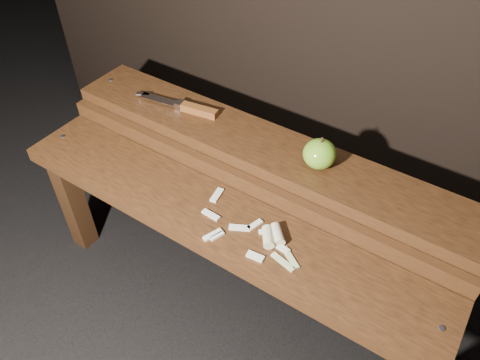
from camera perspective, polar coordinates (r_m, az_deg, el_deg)
The scene contains 6 objects.
ground at distance 1.53m, azimuth -1.28°, elevation -13.65°, with size 60.00×60.00×0.00m, color black.
bench_front_tier at distance 1.21m, azimuth -3.19°, elevation -6.60°, with size 1.20×0.20×0.42m.
bench_rear_tier at distance 1.30m, azimuth 2.58°, elevation 1.52°, with size 1.20×0.21×0.50m.
apple at distance 1.17m, azimuth 9.68°, elevation 3.16°, with size 0.08×0.08×0.09m.
knife at distance 1.36m, azimuth -6.26°, elevation 8.78°, with size 0.27×0.07×0.02m.
apple_scraps at distance 1.11m, azimuth 2.80°, elevation -6.67°, with size 0.30×0.17×0.03m.
Camera 1 is at (0.49, -0.67, 1.28)m, focal length 35.00 mm.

